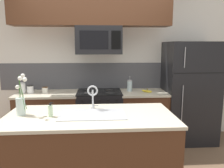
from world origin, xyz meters
The scene contains 18 objects.
rear_partition centered at (0.30, 1.28, 1.30)m, with size 5.20×0.10×2.60m, color silver.
splash_band centered at (0.00, 1.22, 1.15)m, with size 3.55×0.01×0.48m, color #4C4C51.
back_counter_left centered at (-0.88, 0.90, 0.46)m, with size 1.04×0.65×0.91m.
back_counter_right centered at (0.77, 0.90, 0.46)m, with size 0.81×0.65×0.91m.
stove_range centered at (0.00, 0.90, 0.46)m, with size 0.76×0.64×0.93m.
microwave centered at (0.00, 0.88, 1.79)m, with size 0.74×0.40×0.45m.
upper_cabinet_band centered at (-0.11, 0.85, 2.31)m, with size 2.55×0.34×0.60m, color #4C2B19.
refrigerator centered at (1.59, 0.92, 0.88)m, with size 0.87×0.74×1.77m.
storage_jar_tall centered at (-1.29, 0.92, 1.00)m, with size 0.09×0.09×0.18m.
storage_jar_medium centered at (-1.16, 0.90, 0.98)m, with size 0.11×0.11×0.14m.
storage_jar_short centered at (-0.91, 0.90, 0.96)m, with size 0.10×0.10×0.11m.
banana_bunch centered at (0.82, 0.84, 0.93)m, with size 0.19×0.13×0.08m.
french_press centered at (0.54, 0.96, 1.01)m, with size 0.09×0.09×0.27m.
island_counter centered at (-0.12, -0.35, 0.46)m, with size 1.94×0.93×0.91m.
kitchen_sink centered at (-0.09, -0.35, 0.84)m, with size 0.76×0.44×0.16m.
sink_faucet centered at (-0.09, -0.13, 1.11)m, with size 0.14×0.14×0.31m.
dish_soap_bottle centered at (-0.56, -0.39, 0.98)m, with size 0.06×0.05×0.16m.
flower_vase centered at (-0.90, -0.32, 1.04)m, with size 0.15×0.15×0.49m.
Camera 1 is at (-0.03, -2.78, 1.68)m, focal length 35.00 mm.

